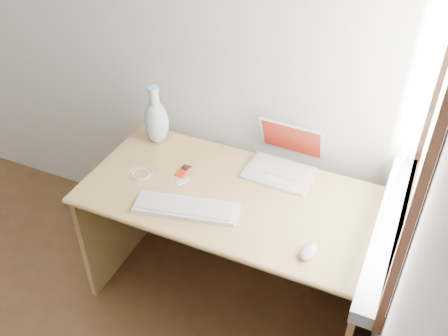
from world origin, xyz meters
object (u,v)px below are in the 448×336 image
at_px(laptop, 283,161).
at_px(external_keyboard, 186,208).
at_px(vase, 156,120).
at_px(desk, 236,215).

bearing_deg(laptop, external_keyboard, -120.93).
relative_size(laptop, external_keyboard, 0.69).
bearing_deg(laptop, vase, -174.37).
bearing_deg(external_keyboard, laptop, 44.27).
height_order(desk, laptop, laptop).
bearing_deg(vase, external_keyboard, -47.28).
xyz_separation_m(desk, laptop, (0.16, 0.18, 0.25)).
distance_m(laptop, vase, 0.66).
relative_size(desk, laptop, 4.14).
height_order(laptop, external_keyboard, laptop).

